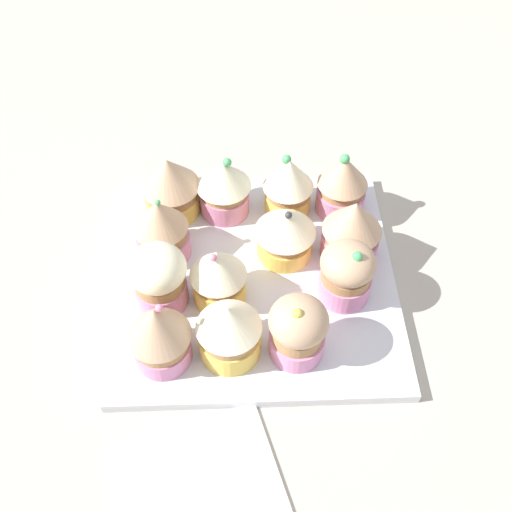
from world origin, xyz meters
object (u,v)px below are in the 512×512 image
Objects in this scene: cupcake_1 at (161,228)px; cupcake_5 at (218,275)px; baking_tray at (256,277)px; cupcake_7 at (288,184)px; cupcake_12 at (346,273)px; cupcake_4 at (224,186)px; cupcake_3 at (159,334)px; cupcake_10 at (342,184)px; cupcake_0 at (170,185)px; cupcake_9 at (298,329)px; cupcake_2 at (159,277)px; cupcake_6 at (229,330)px; cupcake_8 at (285,231)px; cupcake_11 at (352,229)px; napkin at (200,487)px.

cupcake_1 reaches higher than cupcake_5.
cupcake_7 reaches higher than baking_tray.
cupcake_4 is at bearing -135.37° from cupcake_12.
cupcake_3 is 1.04× the size of cupcake_7.
cupcake_4 is 0.96× the size of cupcake_10.
cupcake_0 is 19.12cm from cupcake_3.
cupcake_12 is (-6.43, 5.31, -0.16)cm from cupcake_9.
cupcake_10 is (0.31, 19.01, -0.13)cm from cupcake_0.
cupcake_1 is 8.58cm from cupcake_5.
cupcake_10 is (-12.23, 19.44, 0.01)cm from cupcake_2.
cupcake_6 is at bearing -61.69° from cupcake_12.
cupcake_9 is (12.05, 0.35, 0.19)cm from cupcake_8.
cupcake_9 is (18.60, -0.40, -0.17)cm from cupcake_7.
cupcake_5 is (-0.12, 5.77, -0.07)cm from cupcake_2.
cupcake_1 is 6.31cm from cupcake_2.
cupcake_1 is 1.05× the size of cupcake_5.
cupcake_11 reaches higher than napkin.
cupcake_12 is (-6.23, 11.57, -0.05)cm from cupcake_6.
cupcake_10 is 1.10× the size of cupcake_12.
cupcake_3 is 22.90cm from cupcake_7.
cupcake_2 is (6.31, 0.18, -0.02)cm from cupcake_1.
cupcake_8 is 7.97cm from cupcake_12.
napkin is at bearing -19.39° from cupcake_8.
cupcake_1 is at bearing -133.63° from cupcake_9.
cupcake_9 is 0.95× the size of cupcake_10.
cupcake_2 is 0.93× the size of cupcake_10.
cupcake_8 is (-5.75, 12.69, -0.35)cm from cupcake_2.
cupcake_0 is 1.06× the size of cupcake_12.
cupcake_11 reaches higher than cupcake_12.
cupcake_12 reaches higher than cupcake_6.
cupcake_6 is 0.91× the size of cupcake_7.
cupcake_7 reaches higher than cupcake_6.
cupcake_3 is at bearing -34.42° from cupcake_7.
cupcake_12 is (12.41, 17.92, -0.46)cm from cupcake_0.
cupcake_4 is (0.23, 5.90, -0.16)cm from cupcake_0.
cupcake_10 reaches higher than cupcake_4.
cupcake_5 is at bearing -48.47° from cupcake_10.
napkin is (30.88, -2.19, -4.69)cm from cupcake_4.
cupcake_10 is (-9.29, 9.89, 4.43)cm from baking_tray.
cupcake_1 is 1.14× the size of cupcake_8.
cupcake_9 is at bearing -19.06° from cupcake_10.
cupcake_1 reaches higher than baking_tray.
cupcake_8 is at bearing 44.15° from cupcake_4.
cupcake_6 is (9.03, -2.77, 4.15)cm from baking_tray.
cupcake_4 is at bearing 177.41° from cupcake_5.
cupcake_10 is at bearing 133.22° from baking_tray.
napkin is (31.11, 3.71, -4.86)cm from cupcake_0.
cupcake_11 is at bearing 87.35° from cupcake_8.
cupcake_5 is 8.92cm from cupcake_8.
cupcake_2 reaches higher than baking_tray.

